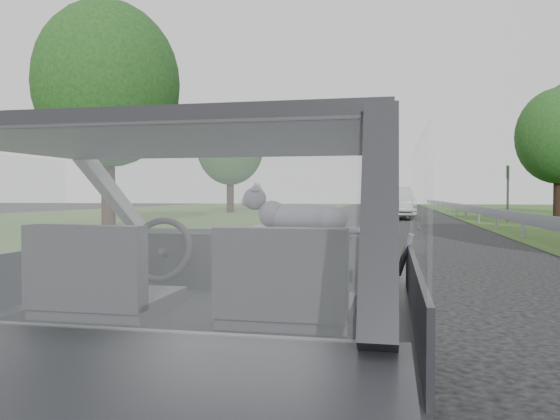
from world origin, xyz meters
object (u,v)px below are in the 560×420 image
at_px(subject_car, 213,301).
at_px(highway_sign, 508,194).
at_px(other_car, 393,203).
at_px(cat, 304,216).

relative_size(subject_car, highway_sign, 1.60).
xyz_separation_m(other_car, highway_sign, (4.97, -2.48, 0.45)).
height_order(cat, other_car, other_car).
height_order(subject_car, other_car, other_car).
relative_size(subject_car, cat, 6.35).
bearing_deg(subject_car, cat, 62.62).
bearing_deg(other_car, highway_sign, -32.03).
xyz_separation_m(subject_car, other_car, (0.87, 25.88, 0.08)).
xyz_separation_m(cat, highway_sign, (5.52, 22.78, 0.16)).
height_order(subject_car, highway_sign, highway_sign).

